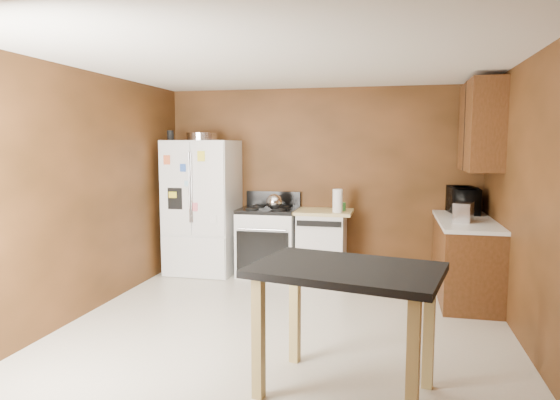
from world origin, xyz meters
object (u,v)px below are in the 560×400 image
(gas_range, at_px, (268,241))
(island, at_px, (346,286))
(pen_cup, at_px, (171,135))
(kettle, at_px, (274,202))
(dishwasher, at_px, (322,243))
(roasting_pan, at_px, (202,137))
(toaster, at_px, (463,212))
(green_canister, at_px, (342,207))
(paper_towel, at_px, (338,201))
(refrigerator, at_px, (203,207))
(microwave, at_px, (463,201))

(gas_range, relative_size, island, 0.78)
(pen_cup, height_order, kettle, pen_cup)
(kettle, distance_m, dishwasher, 0.83)
(roasting_pan, relative_size, island, 0.29)
(toaster, distance_m, dishwasher, 1.87)
(dishwasher, bearing_deg, gas_range, -178.06)
(roasting_pan, xyz_separation_m, green_canister, (1.90, 0.06, -0.91))
(green_canister, bearing_deg, dishwasher, -172.16)
(gas_range, bearing_deg, toaster, -15.22)
(roasting_pan, bearing_deg, pen_cup, -153.54)
(paper_towel, height_order, toaster, paper_towel)
(kettle, xyz_separation_m, refrigerator, (-1.02, 0.05, -0.10))
(roasting_pan, xyz_separation_m, gas_range, (0.92, 0.01, -1.39))
(paper_towel, xyz_separation_m, dishwasher, (-0.21, 0.14, -0.58))
(toaster, height_order, dishwasher, toaster)
(paper_towel, height_order, gas_range, paper_towel)
(roasting_pan, bearing_deg, toaster, -11.00)
(gas_range, height_order, dishwasher, gas_range)
(dishwasher, bearing_deg, green_canister, 7.84)
(toaster, bearing_deg, roasting_pan, -174.17)
(kettle, bearing_deg, toaster, -13.24)
(paper_towel, bearing_deg, toaster, -20.08)
(microwave, bearing_deg, refrigerator, 83.84)
(kettle, height_order, dishwasher, kettle)
(refrigerator, distance_m, dishwasher, 1.69)
(roasting_pan, height_order, microwave, roasting_pan)
(dishwasher, xyz_separation_m, island, (0.59, -3.04, 0.32))
(pen_cup, distance_m, paper_towel, 2.38)
(roasting_pan, height_order, dishwasher, roasting_pan)
(green_canister, relative_size, island, 0.07)
(kettle, relative_size, gas_range, 0.19)
(green_canister, height_order, island, green_canister)
(roasting_pan, relative_size, toaster, 1.43)
(dishwasher, relative_size, island, 0.63)
(pen_cup, distance_m, kettle, 1.65)
(roasting_pan, distance_m, island, 3.90)
(paper_towel, bearing_deg, refrigerator, 178.19)
(gas_range, bearing_deg, kettle, -46.40)
(roasting_pan, distance_m, microwave, 3.48)
(paper_towel, height_order, island, paper_towel)
(gas_range, distance_m, dishwasher, 0.72)
(toaster, bearing_deg, paper_towel, 176.75)
(pen_cup, xyz_separation_m, paper_towel, (2.23, 0.07, -0.83))
(microwave, distance_m, gas_range, 2.53)
(refrigerator, bearing_deg, island, -53.09)
(paper_towel, distance_m, island, 2.94)
(refrigerator, relative_size, island, 1.28)
(toaster, relative_size, island, 0.21)
(kettle, xyz_separation_m, paper_towel, (0.83, -0.01, 0.03))
(pen_cup, distance_m, microwave, 3.85)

